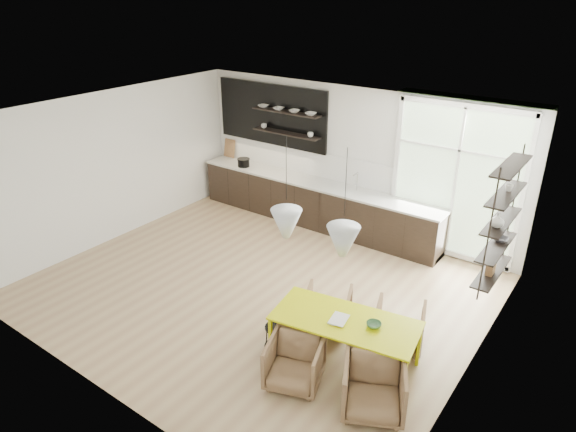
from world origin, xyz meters
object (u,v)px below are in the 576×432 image
object	(u,v)px
armchair_back_left	(328,308)
armchair_back_right	(399,325)
armchair_front_left	(295,362)
armchair_front_right	(374,388)
dining_table	(345,323)
wire_stool	(277,336)

from	to	relation	value
armchair_back_left	armchair_back_right	size ratio (longest dim) A/B	0.98
armchair_back_right	armchair_front_left	xyz separation A→B (m)	(-0.75, -1.49, 0.01)
armchair_front_left	armchair_front_right	world-z (taller)	armchair_front_right
dining_table	armchair_back_left	bearing A→B (deg)	127.53
wire_stool	armchair_back_left	bearing A→B (deg)	76.31
armchair_front_right	wire_stool	world-z (taller)	armchair_front_right
dining_table	armchair_front_right	bearing A→B (deg)	-46.06
armchair_back_right	armchair_front_right	xyz separation A→B (m)	(0.28, -1.33, 0.03)
armchair_front_right	wire_stool	bearing A→B (deg)	147.74
armchair_front_right	dining_table	bearing A→B (deg)	116.60
armchair_front_left	wire_stool	world-z (taller)	armchair_front_left
armchair_back_right	armchair_front_right	distance (m)	1.36
armchair_back_right	armchair_front_left	bearing A→B (deg)	44.92
wire_stool	armchair_front_left	bearing A→B (deg)	-31.88
wire_stool	armchair_back_right	bearing A→B (deg)	42.89
dining_table	wire_stool	xyz separation A→B (m)	(-0.83, -0.38, -0.36)
armchair_front_left	armchair_front_right	distance (m)	1.04
dining_table	armchair_front_left	size ratio (longest dim) A/B	2.88
armchair_front_left	armchair_front_right	xyz separation A→B (m)	(1.03, 0.17, 0.02)
dining_table	armchair_front_right	xyz separation A→B (m)	(0.71, -0.53, -0.31)
armchair_back_right	wire_stool	bearing A→B (deg)	24.35
dining_table	wire_stool	size ratio (longest dim) A/B	4.48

